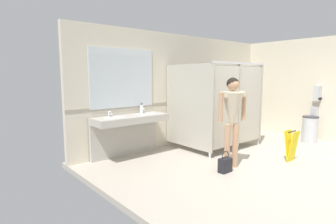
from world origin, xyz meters
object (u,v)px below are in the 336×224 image
Objects in this scene: wet_floor_sign at (291,145)px; trash_bin at (310,129)px; paper_towel_dispenser_upper at (318,93)px; handbag at (225,165)px; paper_towel_dispenser_lower at (315,113)px; person_standing at (232,111)px; soap_dispenser at (142,109)px.

trash_bin is at bearing 12.83° from wet_floor_sign.
paper_towel_dispenser_upper is 1.03× the size of handbag.
paper_towel_dispenser_upper reaches higher than wet_floor_sign.
paper_towel_dispenser_lower is 0.23× the size of person_standing.
wet_floor_sign is at bearing -23.31° from person_standing.
soap_dispenser reaches higher than paper_towel_dispenser_lower.
paper_towel_dispenser_lower is 3.88m from handbag.
handbag is at bearing -162.03° from person_standing.
paper_towel_dispenser_upper is 0.65× the size of wet_floor_sign.
wet_floor_sign is (-2.30, -0.44, -0.94)m from paper_towel_dispenser_upper.
wet_floor_sign is (1.25, -0.54, -0.75)m from person_standing.
handbag is (-3.46, 0.01, -0.20)m from trash_bin.
soap_dispenser is (-4.25, 2.00, -0.27)m from paper_towel_dispenser_upper.
paper_towel_dispenser_upper is at bearing -90.00° from paper_towel_dispenser_lower.
person_standing is at bearing 178.35° from paper_towel_dispenser_upper.
paper_towel_dispenser_lower is at bearing 90.00° from paper_towel_dispenser_upper.
paper_towel_dispenser_lower is 0.53m from trash_bin.
paper_towel_dispenser_lower is 4.69m from soap_dispenser.
paper_towel_dispenser_upper is at bearing 10.77° from wet_floor_sign.
person_standing is (-3.17, 0.10, 0.73)m from trash_bin.
paper_towel_dispenser_lower is 1.73× the size of soap_dispenser.
wet_floor_sign is at bearing -167.17° from trash_bin.
wet_floor_sign is (1.95, -2.44, -0.67)m from soap_dispenser.
paper_towel_dispenser_lower is 3.57m from person_standing.
paper_towel_dispenser_upper is 4.71m from soap_dispenser.
paper_towel_dispenser_lower is at bearing 6.17° from trash_bin.
soap_dispenser is (-4.25, 1.96, 0.28)m from paper_towel_dispenser_lower.
soap_dispenser is (-0.41, 1.99, 0.85)m from handbag.
person_standing reaches higher than trash_bin.
person_standing is at bearing 179.02° from paper_towel_dispenser_lower.
person_standing reaches higher than soap_dispenser.
paper_towel_dispenser_lower is 0.57× the size of trash_bin.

